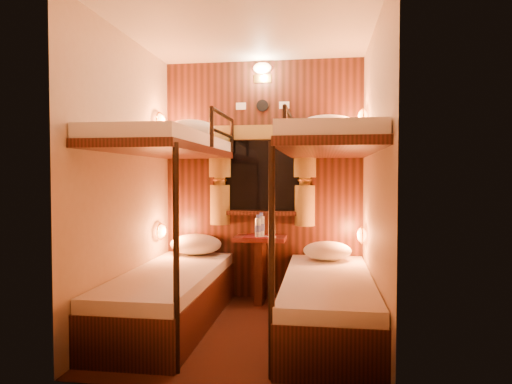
% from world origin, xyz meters
% --- Properties ---
extents(floor, '(2.10, 2.10, 0.00)m').
position_xyz_m(floor, '(0.00, 0.00, 0.00)').
color(floor, '#3D1C10').
rests_on(floor, ground).
extents(ceiling, '(2.10, 2.10, 0.00)m').
position_xyz_m(ceiling, '(0.00, 0.00, 2.40)').
color(ceiling, silver).
rests_on(ceiling, wall_back).
extents(wall_back, '(2.40, 0.00, 2.40)m').
position_xyz_m(wall_back, '(0.00, 1.05, 1.20)').
color(wall_back, '#C6B293').
rests_on(wall_back, floor).
extents(wall_front, '(2.40, 0.00, 2.40)m').
position_xyz_m(wall_front, '(0.00, -1.05, 1.20)').
color(wall_front, '#C6B293').
rests_on(wall_front, floor).
extents(wall_left, '(0.00, 2.40, 2.40)m').
position_xyz_m(wall_left, '(-1.00, 0.00, 1.20)').
color(wall_left, '#C6B293').
rests_on(wall_left, floor).
extents(wall_right, '(0.00, 2.40, 2.40)m').
position_xyz_m(wall_right, '(1.00, 0.00, 1.20)').
color(wall_right, '#C6B293').
rests_on(wall_right, floor).
extents(back_panel, '(2.00, 0.03, 2.40)m').
position_xyz_m(back_panel, '(0.00, 1.04, 1.20)').
color(back_panel, black).
rests_on(back_panel, floor).
extents(bunk_left, '(0.72, 1.90, 1.82)m').
position_xyz_m(bunk_left, '(-0.65, 0.07, 0.56)').
color(bunk_left, black).
rests_on(bunk_left, floor).
extents(bunk_right, '(0.72, 1.90, 1.82)m').
position_xyz_m(bunk_right, '(0.65, 0.07, 0.56)').
color(bunk_right, black).
rests_on(bunk_right, floor).
extents(window, '(1.00, 0.12, 0.79)m').
position_xyz_m(window, '(0.00, 1.00, 1.18)').
color(window, black).
rests_on(window, back_panel).
extents(curtains, '(1.10, 0.22, 1.00)m').
position_xyz_m(curtains, '(0.00, 0.97, 1.26)').
color(curtains, olive).
rests_on(curtains, back_panel).
extents(back_fixtures, '(0.54, 0.09, 0.48)m').
position_xyz_m(back_fixtures, '(0.00, 1.00, 2.25)').
color(back_fixtures, black).
rests_on(back_fixtures, back_panel).
extents(reading_lamps, '(2.00, 0.20, 1.25)m').
position_xyz_m(reading_lamps, '(-0.00, 0.70, 1.24)').
color(reading_lamps, orange).
rests_on(reading_lamps, wall_left).
extents(table, '(0.50, 0.34, 0.66)m').
position_xyz_m(table, '(0.00, 0.85, 0.41)').
color(table, maroon).
rests_on(table, floor).
extents(bottle_left, '(0.07, 0.07, 0.23)m').
position_xyz_m(bottle_left, '(0.01, 0.87, 0.75)').
color(bottle_left, '#99BFE5').
rests_on(bottle_left, table).
extents(bottle_right, '(0.06, 0.06, 0.22)m').
position_xyz_m(bottle_right, '(-0.01, 0.78, 0.74)').
color(bottle_right, '#99BFE5').
rests_on(bottle_right, table).
extents(sachet_a, '(0.09, 0.07, 0.01)m').
position_xyz_m(sachet_a, '(0.12, 0.80, 0.65)').
color(sachet_a, silver).
rests_on(sachet_a, table).
extents(sachet_b, '(0.10, 0.09, 0.01)m').
position_xyz_m(sachet_b, '(0.04, 0.82, 0.65)').
color(sachet_b, silver).
rests_on(sachet_b, table).
extents(pillow_lower_left, '(0.52, 0.37, 0.20)m').
position_xyz_m(pillow_lower_left, '(-0.65, 0.84, 0.56)').
color(pillow_lower_left, silver).
rests_on(pillow_lower_left, bunk_left).
extents(pillow_lower_right, '(0.45, 0.32, 0.18)m').
position_xyz_m(pillow_lower_right, '(0.65, 0.72, 0.54)').
color(pillow_lower_right, silver).
rests_on(pillow_lower_right, bunk_right).
extents(pillow_upper_left, '(0.49, 0.35, 0.19)m').
position_xyz_m(pillow_upper_left, '(-0.65, 0.67, 1.68)').
color(pillow_upper_left, silver).
rests_on(pillow_upper_left, bunk_left).
extents(pillow_upper_right, '(0.59, 0.42, 0.23)m').
position_xyz_m(pillow_upper_right, '(0.65, 0.83, 1.70)').
color(pillow_upper_right, silver).
rests_on(pillow_upper_right, bunk_right).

